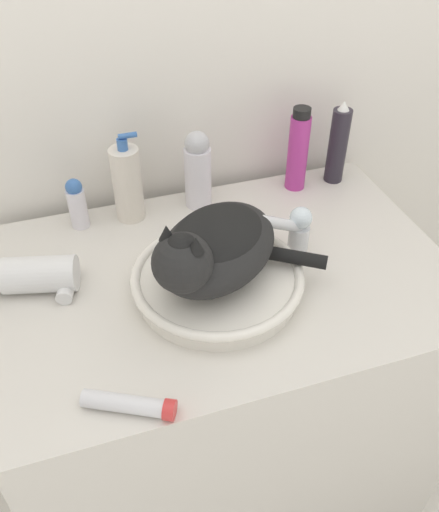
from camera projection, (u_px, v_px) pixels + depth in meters
name	position (u px, v px, depth m)	size (l,w,h in m)	color
wall_back	(173.00, 19.00, 1.14)	(8.00, 0.05, 2.40)	silver
vanity_counter	(226.00, 388.00, 1.39)	(0.94, 0.63, 0.80)	beige
sink_basin	(217.00, 280.00, 1.07)	(0.34, 0.34, 0.05)	white
cat	(213.00, 247.00, 1.00)	(0.38, 0.32, 0.17)	black
faucet	(295.00, 229.00, 1.13)	(0.14, 0.07, 0.14)	silver
shampoo_bottle_tall	(298.00, 150.00, 1.32)	(0.05, 0.05, 0.21)	#B2338C
hairspray_can_black	(338.00, 145.00, 1.34)	(0.05, 0.05, 0.21)	#28232D
deodorant_stick	(77.00, 203.00, 1.21)	(0.04, 0.04, 0.12)	silver
soap_pump_bottle	(127.00, 183.00, 1.22)	(0.07, 0.07, 0.21)	silver
lotion_bottle_white	(198.00, 170.00, 1.26)	(0.06, 0.06, 0.19)	silver
cream_tube	(130.00, 404.00, 0.86)	(0.15, 0.10, 0.03)	silver
hair_dryer	(41.00, 275.00, 1.07)	(0.17, 0.12, 0.07)	silver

